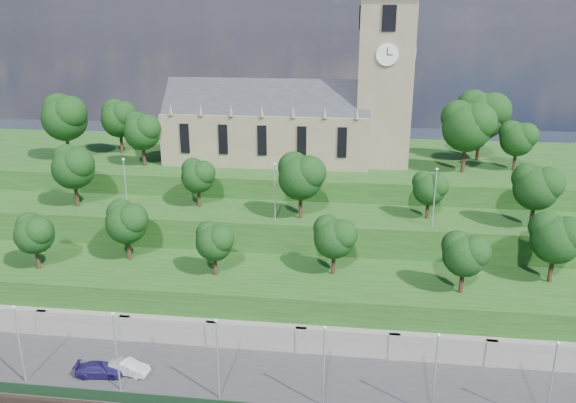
# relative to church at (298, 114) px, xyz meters

# --- Properties ---
(promenade) EXTENTS (160.00, 12.00, 2.00)m
(promenade) POSITION_rel_church_xyz_m (-0.79, -39.98, -21.52)
(promenade) COLOR #2D2D30
(promenade) RESTS_ON ground
(retaining_wall) EXTENTS (160.00, 2.10, 5.00)m
(retaining_wall) POSITION_rel_church_xyz_m (-0.79, -34.01, -20.02)
(retaining_wall) COLOR slate
(retaining_wall) RESTS_ON ground
(embankment_lower) EXTENTS (160.00, 12.00, 8.00)m
(embankment_lower) POSITION_rel_church_xyz_m (-0.79, -27.98, -18.52)
(embankment_lower) COLOR #1B4216
(embankment_lower) RESTS_ON ground
(embankment_upper) EXTENTS (160.00, 10.00, 12.00)m
(embankment_upper) POSITION_rel_church_xyz_m (-0.79, -16.98, -16.52)
(embankment_upper) COLOR #1B4216
(embankment_upper) RESTS_ON ground
(hilltop) EXTENTS (160.00, 32.00, 15.00)m
(hilltop) POSITION_rel_church_xyz_m (-0.79, 4.02, -15.02)
(hilltop) COLOR #1B4216
(hilltop) RESTS_ON ground
(church) EXTENTS (38.60, 12.35, 27.60)m
(church) POSITION_rel_church_xyz_m (0.00, 0.00, 0.00)
(church) COLOR #6F644D
(church) RESTS_ON hilltop
(trees_lower) EXTENTS (65.98, 9.11, 8.28)m
(trees_lower) POSITION_rel_church_xyz_m (3.73, -27.64, -9.49)
(trees_lower) COLOR black
(trees_lower) RESTS_ON embankment_lower
(trees_upper) EXTENTS (66.47, 8.18, 8.68)m
(trees_upper) POSITION_rel_church_xyz_m (0.50, -18.12, -5.06)
(trees_upper) COLOR black
(trees_upper) RESTS_ON embankment_upper
(trees_hilltop) EXTENTS (76.83, 16.55, 11.24)m
(trees_hilltop) POSITION_rel_church_xyz_m (0.87, -1.19, -0.65)
(trees_hilltop) COLOR black
(trees_hilltop) RESTS_ON hilltop
(lamp_posts_promenade) EXTENTS (60.36, 0.36, 8.58)m
(lamp_posts_promenade) POSITION_rel_church_xyz_m (-2.79, -43.48, -15.61)
(lamp_posts_promenade) COLOR #B2B2B7
(lamp_posts_promenade) RESTS_ON promenade
(lamp_posts_upper) EXTENTS (40.36, 0.36, 7.59)m
(lamp_posts_upper) POSITION_rel_church_xyz_m (-0.79, -19.98, -6.12)
(lamp_posts_upper) COLOR #B2B2B7
(lamp_posts_upper) RESTS_ON embankment_upper
(car_middle) EXTENTS (4.69, 2.22, 1.49)m
(car_middle) POSITION_rel_church_xyz_m (-13.06, -40.85, -19.78)
(car_middle) COLOR #A5A4A9
(car_middle) RESTS_ON promenade
(car_right) EXTENTS (5.11, 2.56, 1.42)m
(car_right) POSITION_rel_church_xyz_m (-15.77, -41.53, -19.81)
(car_right) COLOR #1E154C
(car_right) RESTS_ON promenade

